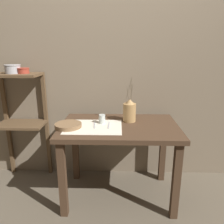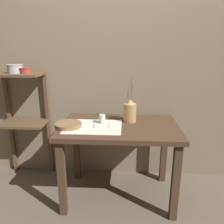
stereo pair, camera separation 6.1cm
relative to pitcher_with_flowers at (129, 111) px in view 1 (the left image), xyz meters
name	(u,v)px [view 1 (the left image)]	position (x,y,z in m)	size (l,w,h in m)	color
ground_plane	(119,194)	(-0.09, -0.11, -0.82)	(12.00, 12.00, 0.00)	brown
stone_wall_back	(120,67)	(-0.09, 0.34, 0.38)	(7.00, 0.06, 2.40)	#7A6B56
wooden_table	(119,137)	(-0.09, -0.11, -0.21)	(1.05, 0.68, 0.72)	#422D1E
wooden_shelf_unit	(21,108)	(-1.10, 0.19, -0.03)	(0.47, 0.30, 1.15)	brown
linen_cloth	(94,127)	(-0.32, -0.16, -0.10)	(0.49, 0.38, 0.00)	beige
pitcher_with_flowers	(129,111)	(0.00, 0.00, 0.00)	(0.12, 0.12, 0.42)	#A87F4C
wooden_bowl	(68,125)	(-0.53, -0.18, -0.08)	(0.23, 0.23, 0.04)	brown
glass_tumbler_near	(102,119)	(-0.25, -0.07, -0.06)	(0.06, 0.06, 0.08)	#B7C1BC
knife_center	(79,125)	(-0.45, -0.13, -0.09)	(0.03, 0.17, 0.00)	#A8A8AD
fork_outer	(95,125)	(-0.31, -0.13, -0.09)	(0.03, 0.17, 0.00)	#A8A8AD
fork_inner	(109,125)	(-0.19, -0.12, -0.09)	(0.01, 0.17, 0.00)	#A8A8AD
metal_pot_large	(13,69)	(-1.12, 0.15, 0.37)	(0.15, 0.15, 0.08)	#A8A8AD
metal_pot_small	(23,70)	(-1.02, 0.15, 0.36)	(0.11, 0.11, 0.05)	#9E3828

